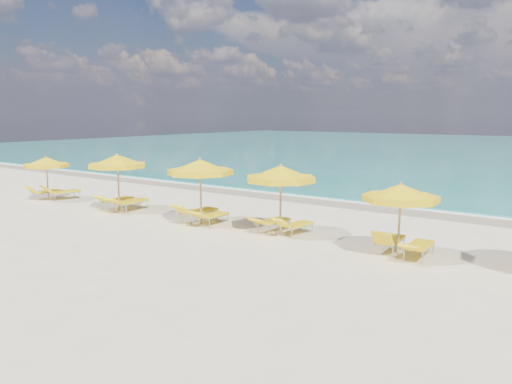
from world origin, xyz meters
The scene contains 20 objects.
ground_plane centered at (0.00, 0.00, 0.00)m, with size 120.00×120.00×0.00m, color beige.
ocean centered at (0.00, 48.00, 0.00)m, with size 120.00×80.00×0.30m, color #147469.
wet_sand_band centered at (0.00, 7.40, 0.00)m, with size 120.00×2.60×0.01m, color tan.
foam_line centered at (0.00, 8.20, 0.00)m, with size 120.00×1.20×0.03m, color white.
whitecap_near centered at (-6.00, 17.00, 0.00)m, with size 14.00×0.36×0.05m, color white.
umbrella_1 centered at (-11.19, -0.32, 1.85)m, with size 2.20×2.20×2.17m.
umbrella_2 centered at (-6.26, -0.03, 2.14)m, with size 3.27×3.27×2.52m.
umbrella_3 centered at (-1.55, 0.05, 2.18)m, with size 2.93×2.93×2.55m.
umbrella_4 centered at (1.83, 0.40, 2.13)m, with size 3.07×3.07×2.49m.
umbrella_5 centered at (6.20, 0.00, 1.92)m, with size 2.93×2.93×2.25m.
lounger_1_left centered at (-11.72, -0.10, 0.21)m, with size 0.65×1.73×0.77m.
lounger_1_right centered at (-10.79, 0.27, 0.23)m, with size 0.97×1.91×0.83m.
lounger_2_left centered at (-6.74, 0.26, 0.23)m, with size 0.92×2.03×0.76m.
lounger_2_right centered at (-5.80, 0.24, 0.24)m, with size 0.82×2.09×0.75m.
lounger_3_left centered at (-1.93, 0.30, 0.25)m, with size 0.75×2.06×0.86m.
lounger_3_right centered at (-1.15, 0.26, 0.21)m, with size 0.62×1.77×0.67m.
lounger_4_left centered at (1.33, 0.69, 0.21)m, with size 0.72×1.83×0.65m.
lounger_4_right centered at (2.28, 0.72, 0.21)m, with size 0.82×1.75×0.72m.
lounger_5_left centered at (5.77, 0.47, 0.22)m, with size 0.71×1.78×0.86m.
lounger_5_right centered at (6.70, 0.33, 0.21)m, with size 0.66×1.87×0.66m.
Camera 1 is at (11.05, -13.98, 4.19)m, focal length 35.00 mm.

